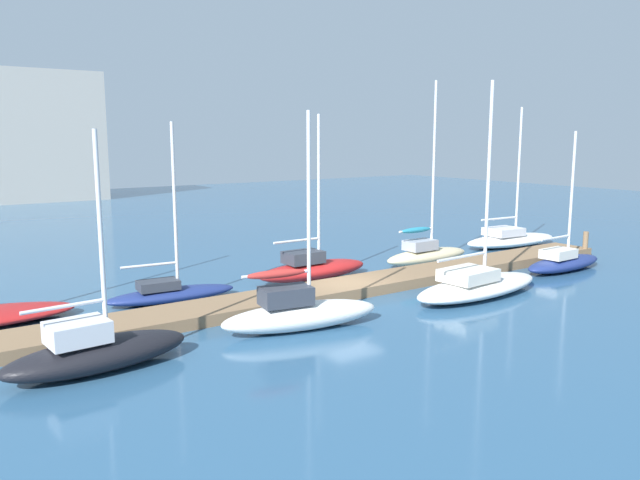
{
  "coord_description": "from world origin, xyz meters",
  "views": [
    {
      "loc": [
        -15.58,
        -20.35,
        6.52
      ],
      "look_at": [
        0.0,
        2.0,
        2.0
      ],
      "focal_mm": 34.86,
      "sensor_mm": 36.0,
      "label": 1
    }
  ],
  "objects_px": {
    "sailboat_1": "(96,351)",
    "sailboat_5": "(477,284)",
    "sailboat_4": "(312,268)",
    "sailboat_7": "(563,261)",
    "sailboat_6": "(426,252)",
    "sailboat_2": "(170,291)",
    "sailboat_3": "(299,311)",
    "sailboat_8": "(510,238)"
  },
  "relations": [
    {
      "from": "sailboat_6",
      "to": "sailboat_8",
      "type": "relative_size",
      "value": 1.13
    },
    {
      "from": "sailboat_3",
      "to": "sailboat_8",
      "type": "relative_size",
      "value": 0.9
    },
    {
      "from": "sailboat_2",
      "to": "sailboat_7",
      "type": "xyz_separation_m",
      "value": [
        18.18,
        -5.49,
        0.05
      ]
    },
    {
      "from": "sailboat_2",
      "to": "sailboat_8",
      "type": "distance_m",
      "value": 21.74
    },
    {
      "from": "sailboat_4",
      "to": "sailboat_8",
      "type": "relative_size",
      "value": 0.91
    },
    {
      "from": "sailboat_1",
      "to": "sailboat_8",
      "type": "xyz_separation_m",
      "value": [
        26.26,
        6.48,
        -0.12
      ]
    },
    {
      "from": "sailboat_1",
      "to": "sailboat_4",
      "type": "bearing_deg",
      "value": 23.24
    },
    {
      "from": "sailboat_6",
      "to": "sailboat_3",
      "type": "bearing_deg",
      "value": -154.08
    },
    {
      "from": "sailboat_1",
      "to": "sailboat_2",
      "type": "relative_size",
      "value": 0.95
    },
    {
      "from": "sailboat_2",
      "to": "sailboat_5",
      "type": "xyz_separation_m",
      "value": [
        10.78,
        -6.45,
        0.08
      ]
    },
    {
      "from": "sailboat_5",
      "to": "sailboat_6",
      "type": "height_order",
      "value": "sailboat_6"
    },
    {
      "from": "sailboat_7",
      "to": "sailboat_6",
      "type": "bearing_deg",
      "value": 128.25
    },
    {
      "from": "sailboat_3",
      "to": "sailboat_5",
      "type": "distance_m",
      "value": 8.53
    },
    {
      "from": "sailboat_3",
      "to": "sailboat_4",
      "type": "xyz_separation_m",
      "value": [
        4.66,
        6.05,
        -0.09
      ]
    },
    {
      "from": "sailboat_2",
      "to": "sailboat_8",
      "type": "bearing_deg",
      "value": 6.75
    },
    {
      "from": "sailboat_6",
      "to": "sailboat_7",
      "type": "bearing_deg",
      "value": -49.48
    },
    {
      "from": "sailboat_1",
      "to": "sailboat_5",
      "type": "height_order",
      "value": "sailboat_5"
    },
    {
      "from": "sailboat_1",
      "to": "sailboat_5",
      "type": "relative_size",
      "value": 0.77
    },
    {
      "from": "sailboat_8",
      "to": "sailboat_1",
      "type": "bearing_deg",
      "value": -161.7
    },
    {
      "from": "sailboat_2",
      "to": "sailboat_6",
      "type": "bearing_deg",
      "value": 3.73
    },
    {
      "from": "sailboat_5",
      "to": "sailboat_2",
      "type": "bearing_deg",
      "value": 145.11
    },
    {
      "from": "sailboat_4",
      "to": "sailboat_7",
      "type": "height_order",
      "value": "sailboat_4"
    },
    {
      "from": "sailboat_3",
      "to": "sailboat_5",
      "type": "relative_size",
      "value": 0.84
    },
    {
      "from": "sailboat_5",
      "to": "sailboat_7",
      "type": "height_order",
      "value": "sailboat_5"
    },
    {
      "from": "sailboat_2",
      "to": "sailboat_3",
      "type": "bearing_deg",
      "value": -64.17
    },
    {
      "from": "sailboat_2",
      "to": "sailboat_6",
      "type": "xyz_separation_m",
      "value": [
        13.8,
        -0.39,
        0.18
      ]
    },
    {
      "from": "sailboat_5",
      "to": "sailboat_7",
      "type": "xyz_separation_m",
      "value": [
        7.4,
        0.96,
        -0.03
      ]
    },
    {
      "from": "sailboat_4",
      "to": "sailboat_5",
      "type": "relative_size",
      "value": 0.86
    },
    {
      "from": "sailboat_6",
      "to": "sailboat_7",
      "type": "relative_size",
      "value": 1.37
    },
    {
      "from": "sailboat_1",
      "to": "sailboat_4",
      "type": "xyz_separation_m",
      "value": [
        11.43,
        5.98,
        -0.04
      ]
    },
    {
      "from": "sailboat_2",
      "to": "sailboat_7",
      "type": "distance_m",
      "value": 18.99
    },
    {
      "from": "sailboat_2",
      "to": "sailboat_5",
      "type": "bearing_deg",
      "value": -25.56
    },
    {
      "from": "sailboat_1",
      "to": "sailboat_4",
      "type": "relative_size",
      "value": 0.89
    },
    {
      "from": "sailboat_4",
      "to": "sailboat_2",
      "type": "bearing_deg",
      "value": -179.96
    },
    {
      "from": "sailboat_2",
      "to": "sailboat_8",
      "type": "height_order",
      "value": "sailboat_8"
    },
    {
      "from": "sailboat_4",
      "to": "sailboat_5",
      "type": "height_order",
      "value": "sailboat_5"
    },
    {
      "from": "sailboat_4",
      "to": "sailboat_5",
      "type": "xyz_separation_m",
      "value": [
        3.86,
        -6.47,
        -0.05
      ]
    },
    {
      "from": "sailboat_2",
      "to": "sailboat_5",
      "type": "distance_m",
      "value": 12.56
    },
    {
      "from": "sailboat_6",
      "to": "sailboat_4",
      "type": "bearing_deg",
      "value": 176.47
    },
    {
      "from": "sailboat_1",
      "to": "sailboat_6",
      "type": "height_order",
      "value": "sailboat_6"
    },
    {
      "from": "sailboat_7",
      "to": "sailboat_8",
      "type": "relative_size",
      "value": 0.82
    },
    {
      "from": "sailboat_5",
      "to": "sailboat_4",
      "type": "bearing_deg",
      "value": 116.84
    }
  ]
}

